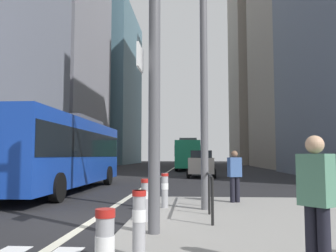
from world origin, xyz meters
The scene contains 20 objects.
ground_plane centered at (0.00, 20.00, 0.00)m, with size 160.00×160.00×0.00m, color black.
lane_centre_line centered at (0.00, 30.00, 0.01)m, with size 0.20×80.00×0.01m, color beige.
office_tower_left_mid centered at (-16.00, 39.52, 21.85)m, with size 10.18×18.27×43.70m, color gray.
office_tower_left_far centered at (-16.00, 63.04, 15.53)m, with size 13.17×22.58×31.07m, color slate.
office_tower_right_mid centered at (17.00, 40.42, 21.65)m, with size 11.09×18.55×43.31m, color gray.
office_tower_right_far centered at (17.00, 61.02, 24.27)m, with size 13.20×17.25×48.54m, color gray.
city_bus_blue_oncoming centered at (-3.32, 6.98, 1.84)m, with size 2.73×11.45×3.40m.
city_bus_red_receding centered at (2.04, 31.40, 1.84)m, with size 2.85×10.68×3.40m.
city_bus_red_distant centered at (2.19, 53.11, 1.84)m, with size 2.84×11.75×3.40m.
car_oncoming_mid centered at (-6.56, 18.88, 0.99)m, with size 2.12×4.51×1.94m.
car_receding_near centered at (3.08, 18.10, 0.99)m, with size 2.18×4.39×1.94m.
traffic_signal_gantry centered at (-0.46, -1.93, 4.13)m, with size 6.42×0.65×6.00m.
street_lamp_post centered at (2.72, 1.08, 5.28)m, with size 5.50×0.32×8.00m.
bollard_front centered at (1.54, -5.00, 0.64)m, with size 0.20×0.20×0.88m.
bollard_left centered at (1.65, -3.46, 0.66)m, with size 0.20×0.20×0.92m.
bollard_right centered at (1.38, -0.71, 0.65)m, with size 0.20×0.20×0.90m.
bollard_back centered at (1.64, 1.33, 0.67)m, with size 0.20×0.20×0.93m.
pedestrian_railing centered at (2.80, 0.99, 0.87)m, with size 0.06×4.18×0.98m.
pedestrian_waiting centered at (3.87, -4.07, 1.06)m, with size 0.43×0.45×1.65m.
pedestrian_far centered at (3.68, 2.61, 1.01)m, with size 0.44×0.35×1.57m.
Camera 1 is at (2.39, -8.50, 1.55)m, focal length 38.31 mm.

